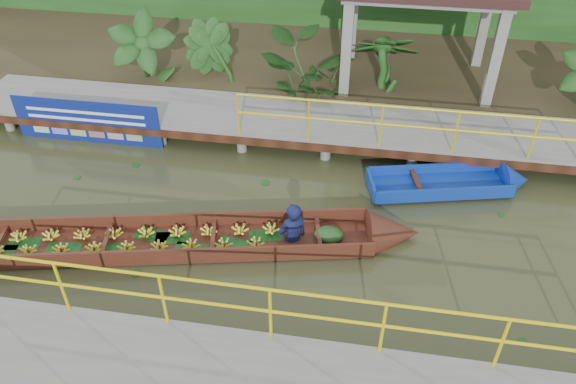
# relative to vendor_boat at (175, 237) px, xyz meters

# --- Properties ---
(ground) EXTENTS (80.00, 80.00, 0.00)m
(ground) POSITION_rel_vendor_boat_xyz_m (1.51, 0.76, -0.22)
(ground) COLOR #2D2F17
(ground) RESTS_ON ground
(land_strip) EXTENTS (30.00, 8.00, 0.45)m
(land_strip) POSITION_rel_vendor_boat_xyz_m (1.51, 8.26, 0.00)
(land_strip) COLOR #2E2417
(land_strip) RESTS_ON ground
(far_dock) EXTENTS (16.00, 2.06, 1.66)m
(far_dock) POSITION_rel_vendor_boat_xyz_m (1.53, 4.19, 0.25)
(far_dock) COLOR slate
(far_dock) RESTS_ON ground
(vendor_boat) EXTENTS (9.98, 3.03, 2.10)m
(vendor_boat) POSITION_rel_vendor_boat_xyz_m (0.00, 0.00, 0.00)
(vendor_boat) COLOR #3D1910
(vendor_boat) RESTS_ON ground
(moored_blue_boat) EXTENTS (3.62, 1.70, 0.84)m
(moored_blue_boat) POSITION_rel_vendor_boat_xyz_m (5.88, 2.83, -0.07)
(moored_blue_boat) COLOR #0D2E95
(moored_blue_boat) RESTS_ON ground
(blue_banner) EXTENTS (3.65, 0.04, 1.14)m
(blue_banner) POSITION_rel_vendor_boat_xyz_m (-3.22, 3.24, 0.33)
(blue_banner) COLOR navy
(blue_banner) RESTS_ON ground
(tropical_plants) EXTENTS (14.37, 1.37, 1.71)m
(tropical_plants) POSITION_rel_vendor_boat_xyz_m (3.50, 6.06, 1.08)
(tropical_plants) COLOR #163B12
(tropical_plants) RESTS_ON ground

